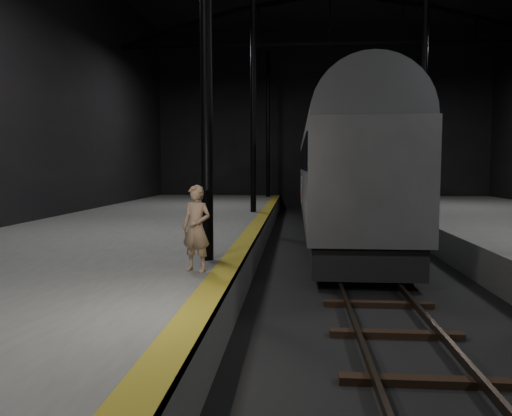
# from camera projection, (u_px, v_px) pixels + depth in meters

# --- Properties ---
(ground) EXTENTS (44.00, 44.00, 0.00)m
(ground) POSITION_uv_depth(u_px,v_px,m) (356.00, 270.00, 14.99)
(ground) COLOR black
(ground) RESTS_ON ground
(platform_left) EXTENTS (9.00, 43.80, 1.00)m
(platform_left) POSITION_uv_depth(u_px,v_px,m) (113.00, 250.00, 15.55)
(platform_left) COLOR #545451
(platform_left) RESTS_ON ground
(tactile_strip) EXTENTS (0.50, 43.80, 0.01)m
(tactile_strip) POSITION_uv_depth(u_px,v_px,m) (249.00, 235.00, 15.17)
(tactile_strip) COLOR olive
(tactile_strip) RESTS_ON platform_left
(track) EXTENTS (2.40, 43.00, 0.24)m
(track) POSITION_uv_depth(u_px,v_px,m) (356.00, 268.00, 14.99)
(track) COLOR #3F3328
(track) RESTS_ON ground
(train) EXTENTS (3.19, 21.35, 5.71)m
(train) POSITION_uv_depth(u_px,v_px,m) (337.00, 165.00, 22.36)
(train) COLOR gray
(train) RESTS_ON ground
(woman) EXTENTS (0.74, 0.62, 1.73)m
(woman) POSITION_uv_depth(u_px,v_px,m) (196.00, 228.00, 9.93)
(woman) COLOR tan
(woman) RESTS_ON platform_left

